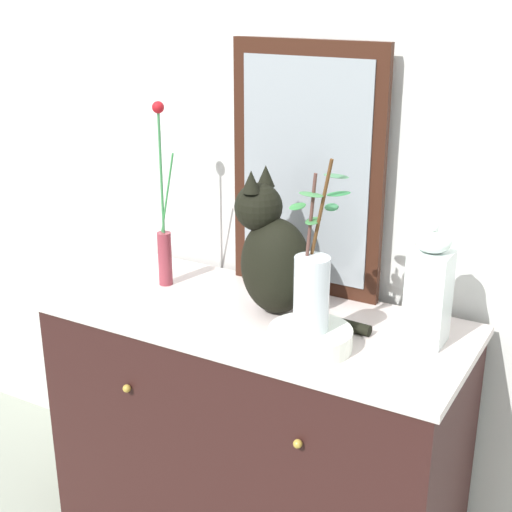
# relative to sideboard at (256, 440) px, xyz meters

# --- Properties ---
(wall_back) EXTENTS (4.40, 0.08, 2.60)m
(wall_back) POSITION_rel_sideboard_xyz_m (0.00, 0.34, 0.87)
(wall_back) COLOR silver
(wall_back) RESTS_ON ground_plane
(sideboard) EXTENTS (1.24, 0.54, 0.86)m
(sideboard) POSITION_rel_sideboard_xyz_m (0.00, 0.00, 0.00)
(sideboard) COLOR black
(sideboard) RESTS_ON ground_plane
(mirror_leaning) EXTENTS (0.49, 0.03, 0.76)m
(mirror_leaning) POSITION_rel_sideboard_xyz_m (0.04, 0.24, 0.81)
(mirror_leaning) COLOR #34190F
(mirror_leaning) RESTS_ON sideboard
(cat_sitting) EXTENTS (0.43, 0.18, 0.42)m
(cat_sitting) POSITION_rel_sideboard_xyz_m (0.03, 0.04, 0.61)
(cat_sitting) COLOR black
(cat_sitting) RESTS_ON sideboard
(vase_slim_green) EXTENTS (0.07, 0.04, 0.58)m
(vase_slim_green) POSITION_rel_sideboard_xyz_m (-0.36, 0.06, 0.59)
(vase_slim_green) COLOR maroon
(vase_slim_green) RESTS_ON sideboard
(bowl_porcelain) EXTENTS (0.22, 0.22, 0.05)m
(bowl_porcelain) POSITION_rel_sideboard_xyz_m (0.23, -0.11, 0.46)
(bowl_porcelain) COLOR white
(bowl_porcelain) RESTS_ON sideboard
(vase_glass_clear) EXTENTS (0.14, 0.16, 0.46)m
(vase_glass_clear) POSITION_rel_sideboard_xyz_m (0.23, -0.11, 0.60)
(vase_glass_clear) COLOR silver
(vase_glass_clear) RESTS_ON bowl_porcelain
(jar_lidded_porcelain) EXTENTS (0.10, 0.10, 0.34)m
(jar_lidded_porcelain) POSITION_rel_sideboard_xyz_m (0.48, 0.07, 0.58)
(jar_lidded_porcelain) COLOR white
(jar_lidded_porcelain) RESTS_ON sideboard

